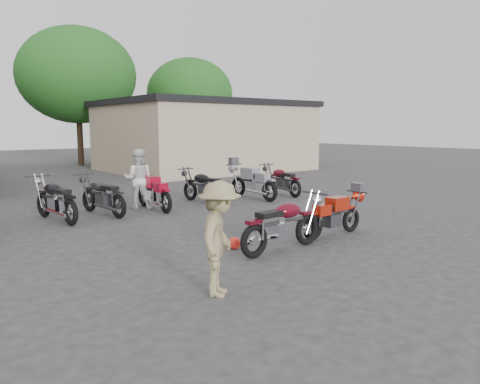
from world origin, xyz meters
TOP-DOWN VIEW (x-y plane):
  - ground at (0.00, 0.00)m, footprint 90.00×90.00m
  - stucco_building at (8.50, 15.00)m, footprint 10.00×8.00m
  - tree_2 at (4.00, 22.00)m, footprint 7.04×7.04m
  - tree_3 at (12.00, 22.00)m, footprint 6.08×6.08m
  - vintage_motorcycle at (0.02, -0.41)m, footprint 2.08×0.80m
  - sportbike at (1.77, -0.17)m, footprint 1.79×0.63m
  - helmet at (-0.65, 0.28)m, footprint 0.29×0.29m
  - person_light at (-0.07, 5.67)m, footprint 1.08×1.03m
  - person_tan at (-2.35, -1.60)m, footprint 1.20×1.18m
  - row_bike_2 at (-2.56, 5.30)m, footprint 0.97×2.20m
  - row_bike_3 at (-1.29, 5.40)m, footprint 0.99×2.13m
  - row_bike_4 at (0.20, 5.26)m, footprint 0.73×2.01m
  - row_bike_5 at (2.02, 5.35)m, footprint 0.91×2.07m
  - row_bike_6 at (3.74, 5.02)m, footprint 0.79×2.16m
  - row_bike_7 at (5.13, 5.11)m, footprint 0.82×2.02m

SIDE VIEW (x-z plane):
  - ground at x=0.00m, z-range 0.00..0.00m
  - helmet at x=-0.65m, z-range 0.00..0.24m
  - sportbike at x=1.77m, z-range 0.00..1.03m
  - row_bike_7 at x=5.13m, z-range 0.00..1.14m
  - row_bike_4 at x=0.20m, z-range 0.00..1.15m
  - row_bike_5 at x=2.02m, z-range 0.00..1.16m
  - vintage_motorcycle at x=0.02m, z-range 0.00..1.19m
  - row_bike_3 at x=-1.29m, z-range 0.00..1.19m
  - row_bike_2 at x=-2.56m, z-range 0.00..1.23m
  - row_bike_6 at x=3.74m, z-range 0.00..1.24m
  - person_tan at x=-2.35m, z-range 0.00..1.65m
  - person_light at x=-0.07m, z-range 0.00..1.76m
  - stucco_building at x=8.50m, z-range 0.00..3.50m
  - tree_3 at x=12.00m, z-range 0.00..7.60m
  - tree_2 at x=4.00m, z-range 0.00..8.80m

